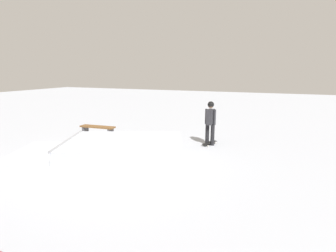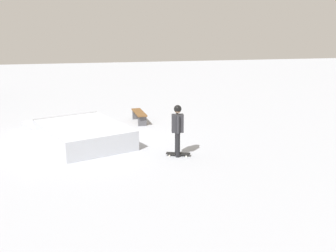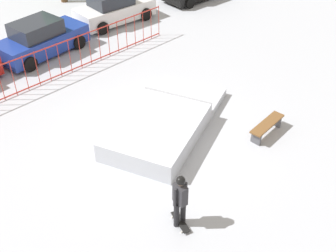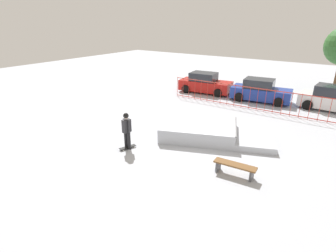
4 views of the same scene
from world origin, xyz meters
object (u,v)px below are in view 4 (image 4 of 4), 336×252
Objects in this scene: skate_ramp at (208,132)px; skater at (127,128)px; parked_car_white at (334,100)px; parked_car_blue at (260,91)px; skateboard at (128,147)px; parked_car_red at (205,84)px; park_bench at (235,167)px.

skate_ramp is 4.12m from skater.
skater reaches higher than parked_car_white.
skater is 0.41× the size of parked_car_blue.
skateboard is 13.79m from parked_car_white.
skateboard is 0.19× the size of parked_car_blue.
skater is 0.41× the size of parked_car_white.
parked_car_red is 1.00× the size of parked_car_blue.
skater is 13.76m from parked_car_white.
skate_ramp is at bearing -67.87° from parked_car_red.
parked_car_white is (7.27, 11.68, -0.28)m from skater.
parked_car_white is (9.00, 0.57, 0.00)m from parked_car_red.
parked_car_blue reaches higher than park_bench.
parked_car_white is (4.78, 8.48, 0.41)m from skate_ramp.
skateboard is 4.94m from park_bench.
parked_car_white is at bearing -2.39° from parked_car_red.
parked_car_white is (7.26, 11.71, 0.65)m from skateboard.
park_bench is 11.33m from parked_car_white.
park_bench is (4.90, 0.61, -0.65)m from skater.
parked_car_white reaches higher than park_bench.
parked_car_blue is at bearing -5.08° from parked_car_red.
skateboard is 0.19× the size of parked_car_white.
skate_ramp is 1.41× the size of parked_car_blue.
parked_car_white is (2.37, 11.07, 0.37)m from park_bench.
skater is at bearing 35.55° from skateboard.
park_bench reaches higher than skateboard.
parked_car_red reaches higher than skate_ramp.
skater is 11.25m from parked_car_red.
park_bench is at bearing -63.83° from skateboard.
skateboard is (0.01, -0.03, -0.93)m from skater.
parked_car_red is (-6.64, 10.51, 0.37)m from park_bench.
parked_car_white is at bearing 0.40° from parked_car_blue.
parked_car_blue is (0.20, 7.98, 0.41)m from skate_ramp.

